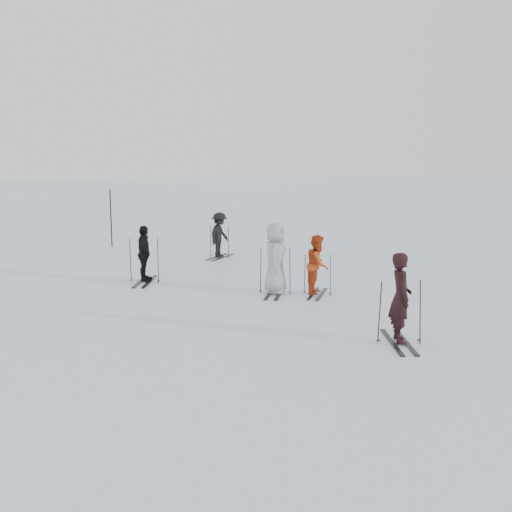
{
  "coord_description": "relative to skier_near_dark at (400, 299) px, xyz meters",
  "views": [
    {
      "loc": [
        -1.75,
        -16.2,
        4.03
      ],
      "look_at": [
        0.0,
        1.0,
        1.0
      ],
      "focal_mm": 45.0,
      "sensor_mm": 36.0,
      "label": 1
    }
  ],
  "objects": [
    {
      "name": "skier_uphill_far",
      "position": [
        -3.21,
        10.41,
        -0.13
      ],
      "size": [
        1.04,
        1.19,
        1.6
      ],
      "primitive_type": "imported",
      "rotation": [
        0.0,
        0.0,
        1.03
      ],
      "color": "black",
      "rests_on": "ground"
    },
    {
      "name": "skis_uphill_left",
      "position": [
        -5.6,
        6.48,
        -0.26
      ],
      "size": [
        1.96,
        1.24,
        1.34
      ],
      "primitive_type": null,
      "rotation": [
        0.0,
        0.0,
        1.42
      ],
      "color": "black",
      "rests_on": "ground"
    },
    {
      "name": "skier_near_dark",
      "position": [
        0.0,
        0.0,
        0.0
      ],
      "size": [
        0.49,
        0.71,
        1.85
      ],
      "primitive_type": "imported",
      "rotation": [
        0.0,
        0.0,
        1.49
      ],
      "color": "black",
      "rests_on": "ground"
    },
    {
      "name": "skis_near_dark",
      "position": [
        0.0,
        0.0,
        -0.25
      ],
      "size": [
        1.93,
        1.12,
        1.35
      ],
      "primitive_type": null,
      "rotation": [
        0.0,
        0.0,
        1.49
      ],
      "color": "black",
      "rests_on": "ground"
    },
    {
      "name": "skier_grey",
      "position": [
        -1.95,
        4.65,
        0.03
      ],
      "size": [
        0.84,
        1.06,
        1.91
      ],
      "primitive_type": "imported",
      "rotation": [
        0.0,
        0.0,
        1.29
      ],
      "color": "#A0A3A9",
      "rests_on": "ground"
    },
    {
      "name": "skis_uphill_far",
      "position": [
        -3.21,
        10.41,
        -0.33
      ],
      "size": [
        1.85,
        1.59,
        1.2
      ],
      "primitive_type": null,
      "rotation": [
        0.0,
        0.0,
        1.03
      ],
      "color": "black",
      "rests_on": "ground"
    },
    {
      "name": "skier_red",
      "position": [
        -0.83,
        4.4,
        -0.12
      ],
      "size": [
        0.84,
        0.94,
        1.6
      ],
      "primitive_type": "imported",
      "rotation": [
        0.0,
        0.0,
        1.21
      ],
      "color": "#B33A14",
      "rests_on": "ground"
    },
    {
      "name": "skier_uphill_left",
      "position": [
        -5.6,
        6.48,
        -0.1
      ],
      "size": [
        0.54,
        1.02,
        1.65
      ],
      "primitive_type": "imported",
      "rotation": [
        0.0,
        0.0,
        1.42
      ],
      "color": "black",
      "rests_on": "ground"
    },
    {
      "name": "ground",
      "position": [
        -2.45,
        3.9,
        -0.92
      ],
      "size": [
        120.0,
        120.0,
        0.0
      ],
      "primitive_type": "plane",
      "color": "silver",
      "rests_on": "ground"
    },
    {
      "name": "piste_marker",
      "position": [
        -7.36,
        13.34,
        0.22
      ],
      "size": [
        0.05,
        0.05,
        2.28
      ],
      "primitive_type": "cylinder",
      "rotation": [
        0.0,
        0.0,
        -0.06
      ],
      "color": "black",
      "rests_on": "ground"
    },
    {
      "name": "skis_grey",
      "position": [
        -1.95,
        4.65,
        -0.27
      ],
      "size": [
        1.99,
        1.4,
        1.31
      ],
      "primitive_type": null,
      "rotation": [
        0.0,
        0.0,
        1.29
      ],
      "color": "black",
      "rests_on": "ground"
    },
    {
      "name": "skis_red",
      "position": [
        -0.83,
        4.4,
        -0.36
      ],
      "size": [
        1.75,
        1.33,
        1.14
      ],
      "primitive_type": null,
      "rotation": [
        0.0,
        0.0,
        1.21
      ],
      "color": "black",
      "rests_on": "ground"
    }
  ]
}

